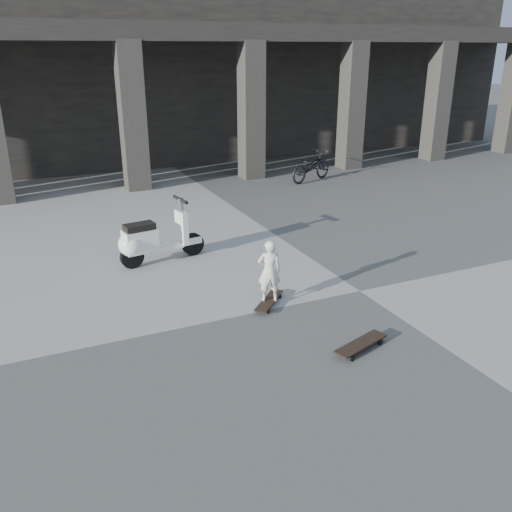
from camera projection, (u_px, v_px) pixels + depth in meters
name	position (u px, v px, depth m)	size (l,w,h in m)	color
ground	(360.00, 291.00, 9.01)	(90.00, 90.00, 0.00)	#4D4C4A
colonnade	(148.00, 70.00, 19.63)	(28.00, 8.82, 6.00)	black
longboard	(269.00, 301.00, 8.51)	(0.74, 0.74, 0.08)	black
skateboard_spare	(361.00, 344.00, 7.24)	(0.91, 0.48, 0.11)	black
child	(269.00, 271.00, 8.33)	(0.36, 0.24, 0.99)	silver
scooter	(148.00, 241.00, 9.97)	(1.68, 0.66, 1.18)	black
bicycle	(311.00, 166.00, 16.30)	(0.59, 1.69, 0.89)	black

